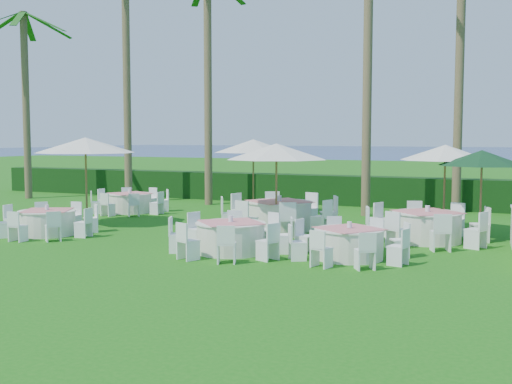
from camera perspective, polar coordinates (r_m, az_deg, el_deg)
ground at (r=15.94m, az=-6.86°, el=-5.24°), size 120.00×120.00×0.00m
hedge at (r=26.78m, az=6.53°, el=0.20°), size 34.00×1.00×1.20m
ocean at (r=115.73m, az=20.31°, el=3.29°), size 260.00×260.00×0.00m
banquet_table_a at (r=19.30m, az=-18.06°, el=-2.54°), size 2.84×2.84×0.87m
banquet_table_b at (r=15.56m, az=-2.25°, el=-3.98°), size 2.90×2.90×0.91m
banquet_table_c at (r=14.96m, az=8.28°, el=-4.49°), size 2.81×2.81×0.86m
banquet_table_d at (r=24.20m, az=-11.12°, el=-0.90°), size 2.84×2.84×0.87m
banquet_table_e at (r=19.28m, az=2.08°, el=-2.04°), size 3.49×3.49×1.05m
banquet_table_f at (r=17.75m, az=14.97°, el=-2.93°), size 3.14×3.14×0.98m
umbrella_a at (r=20.88m, az=-14.93°, el=4.04°), size 3.11×3.11×2.78m
umbrella_b at (r=18.24m, az=1.83°, el=3.62°), size 2.96×2.96×2.61m
umbrella_c at (r=23.22m, az=-0.24°, el=4.12°), size 2.94×2.94×2.70m
umbrella_d at (r=19.50m, az=16.48°, el=3.38°), size 2.61×2.61×2.57m
umbrella_green at (r=18.42m, az=19.45°, el=2.87°), size 2.33×2.33×2.45m
palm_a at (r=27.97m, az=-11.43°, el=10.31°), size 4.38×4.23×9.99m
palm_b at (r=26.50m, az=-4.30°, el=10.07°), size 4.34×4.30×9.42m
palm_c at (r=23.28m, az=9.95°, el=14.60°), size 4.41×4.09×12.49m
palm_d at (r=24.66m, az=17.63°, el=9.87°), size 4.25×4.37×9.12m
palm_f at (r=30.84m, az=-19.79°, el=8.05°), size 4.41×4.05×8.35m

